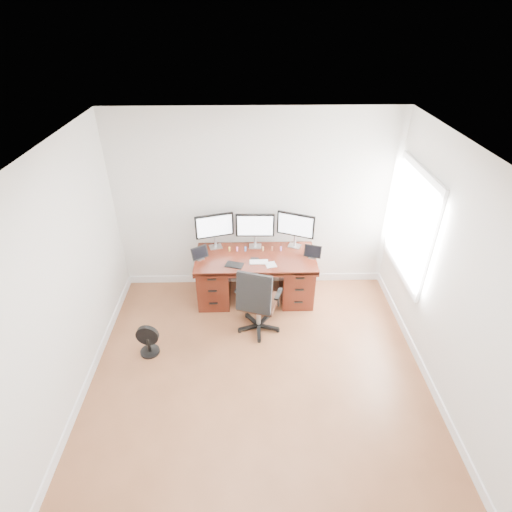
{
  "coord_description": "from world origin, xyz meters",
  "views": [
    {
      "loc": [
        -0.1,
        -2.94,
        3.8
      ],
      "look_at": [
        0.0,
        1.5,
        0.95
      ],
      "focal_mm": 28.0,
      "sensor_mm": 36.0,
      "label": 1
    }
  ],
  "objects_px": {
    "monitor_center": "(255,226)",
    "keyboard": "(259,262)",
    "office_chair": "(258,311)",
    "desk": "(255,275)",
    "floor_fan": "(148,341)"
  },
  "relations": [
    {
      "from": "monitor_center",
      "to": "keyboard",
      "type": "relative_size",
      "value": 2.16
    },
    {
      "from": "monitor_center",
      "to": "keyboard",
      "type": "distance_m",
      "value": 0.54
    },
    {
      "from": "desk",
      "to": "keyboard",
      "type": "bearing_deg",
      "value": -77.13
    },
    {
      "from": "monitor_center",
      "to": "keyboard",
      "type": "height_order",
      "value": "monitor_center"
    },
    {
      "from": "floor_fan",
      "to": "monitor_center",
      "type": "relative_size",
      "value": 0.76
    },
    {
      "from": "keyboard",
      "to": "office_chair",
      "type": "bearing_deg",
      "value": -93.91
    },
    {
      "from": "desk",
      "to": "keyboard",
      "type": "distance_m",
      "value": 0.4
    },
    {
      "from": "desk",
      "to": "floor_fan",
      "type": "distance_m",
      "value": 1.78
    },
    {
      "from": "keyboard",
      "to": "monitor_center",
      "type": "bearing_deg",
      "value": 94.92
    },
    {
      "from": "office_chair",
      "to": "desk",
      "type": "bearing_deg",
      "value": 108.92
    },
    {
      "from": "desk",
      "to": "office_chair",
      "type": "relative_size",
      "value": 1.65
    },
    {
      "from": "keyboard",
      "to": "desk",
      "type": "bearing_deg",
      "value": 102.09
    },
    {
      "from": "monitor_center",
      "to": "keyboard",
      "type": "xyz_separation_m",
      "value": [
        0.04,
        -0.42,
        -0.33
      ]
    },
    {
      "from": "desk",
      "to": "keyboard",
      "type": "xyz_separation_m",
      "value": [
        0.04,
        -0.18,
        0.36
      ]
    },
    {
      "from": "floor_fan",
      "to": "keyboard",
      "type": "height_order",
      "value": "keyboard"
    }
  ]
}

